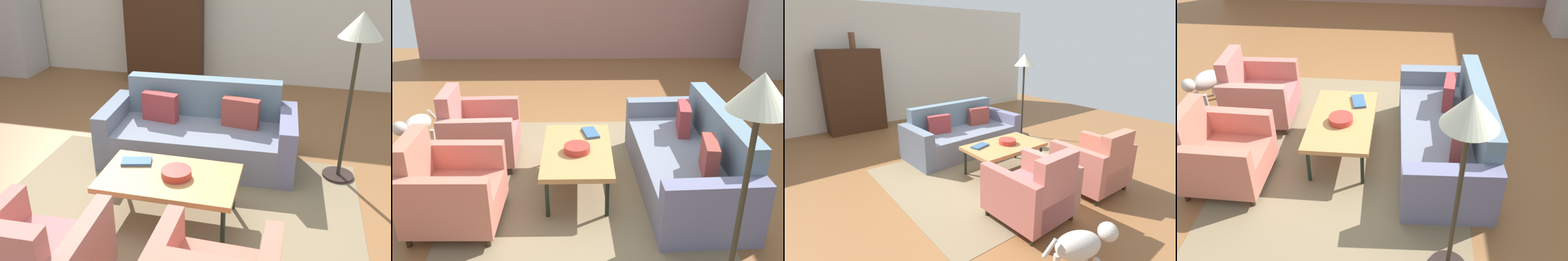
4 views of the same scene
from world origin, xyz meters
The scene contains 9 objects.
ground_plane centered at (0.00, 0.00, 0.00)m, with size 11.23×11.23×0.00m, color brown.
area_rug centered at (0.47, -0.27, 0.00)m, with size 3.40×2.60×0.01m, color #827052.
couch centered at (0.47, 0.86, 0.29)m, with size 2.14×0.99×0.86m.
coffee_table centered at (0.47, -0.32, 0.41)m, with size 1.20×0.70×0.45m.
fruit_bowl centered at (0.54, -0.32, 0.48)m, with size 0.26×0.26×0.07m, color #B4342C.
book_stack centered at (0.12, -0.18, 0.46)m, with size 0.30×0.20×0.03m.
cabinet centered at (-0.69, 3.35, 0.90)m, with size 1.20×0.51×1.80m.
refrigerator centered at (-3.47, 3.24, 0.93)m, with size 0.80×0.73×1.85m.
floor_lamp centered at (1.99, 0.79, 1.44)m, with size 0.40×0.40×1.72m.
Camera 1 is at (1.45, -3.39, 2.41)m, focal length 39.67 mm.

